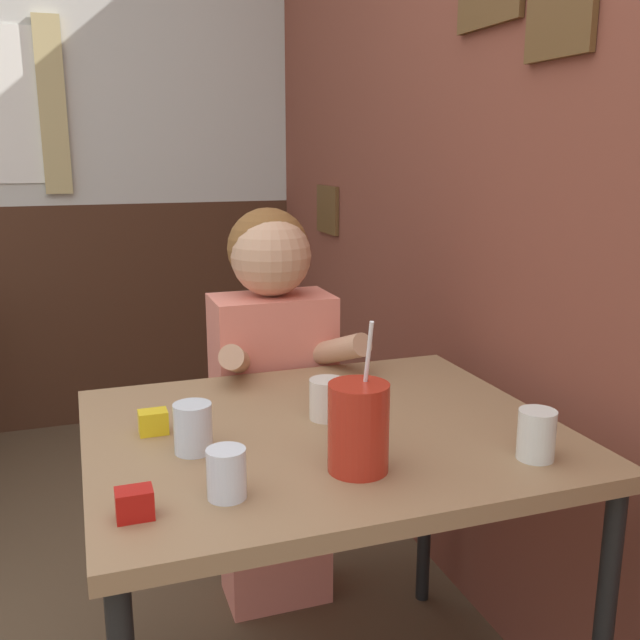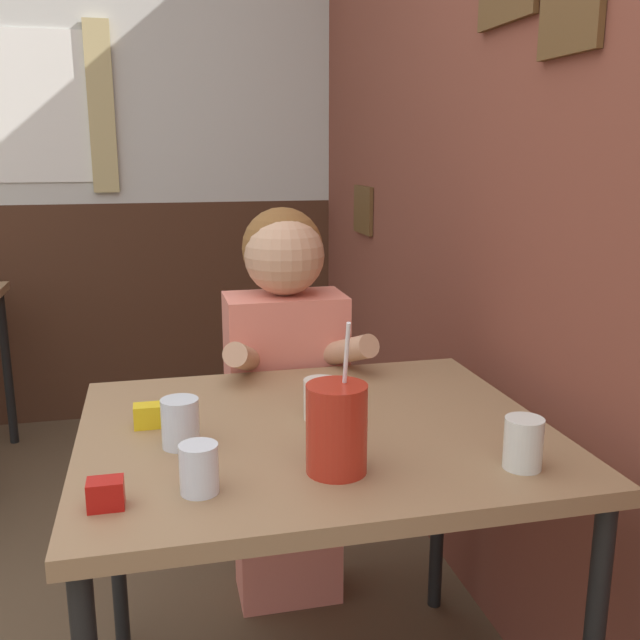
# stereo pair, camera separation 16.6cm
# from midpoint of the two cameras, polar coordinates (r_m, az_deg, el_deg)

# --- Properties ---
(brick_wall_right) EXTENTS (0.08, 4.61, 2.70)m
(brick_wall_right) POSITION_cam_midpoint_polar(r_m,az_deg,el_deg) (2.55, 10.59, 13.15)
(brick_wall_right) COLOR brown
(brick_wall_right) RESTS_ON ground_plane
(back_wall) EXTENTS (5.64, 0.09, 2.70)m
(back_wall) POSITION_cam_midpoint_polar(r_m,az_deg,el_deg) (3.68, -19.01, 12.74)
(back_wall) COLOR silver
(back_wall) RESTS_ON ground_plane
(main_table) EXTENTS (1.00, 0.84, 0.77)m
(main_table) POSITION_cam_midpoint_polar(r_m,az_deg,el_deg) (1.58, 2.68, -10.93)
(main_table) COLOR #93704C
(main_table) RESTS_ON ground_plane
(person_seated) EXTENTS (0.42, 0.42, 1.20)m
(person_seated) POSITION_cam_midpoint_polar(r_m,az_deg,el_deg) (2.10, -0.48, -5.96)
(person_seated) COLOR #EA7F6B
(person_seated) RESTS_ON ground_plane
(cocktail_pitcher) EXTENTS (0.11, 0.11, 0.29)m
(cocktail_pitcher) POSITION_cam_midpoint_polar(r_m,az_deg,el_deg) (1.32, 4.99, -8.70)
(cocktail_pitcher) COLOR #B22819
(cocktail_pitcher) RESTS_ON main_table
(glass_near_pitcher) EXTENTS (0.07, 0.07, 0.09)m
(glass_near_pitcher) POSITION_cam_midpoint_polar(r_m,az_deg,el_deg) (1.26, -5.89, -11.82)
(glass_near_pitcher) COLOR silver
(glass_near_pitcher) RESTS_ON main_table
(glass_center) EXTENTS (0.07, 0.07, 0.10)m
(glass_center) POSITION_cam_midpoint_polar(r_m,az_deg,el_deg) (1.42, 19.26, -9.35)
(glass_center) COLOR silver
(glass_center) RESTS_ON main_table
(glass_far_side) EXTENTS (0.08, 0.08, 0.09)m
(glass_far_side) POSITION_cam_midpoint_polar(r_m,az_deg,el_deg) (1.58, 3.12, -6.39)
(glass_far_side) COLOR silver
(glass_far_side) RESTS_ON main_table
(glass_by_brick) EXTENTS (0.08, 0.08, 0.10)m
(glass_by_brick) POSITION_cam_midpoint_polar(r_m,az_deg,el_deg) (1.45, -7.89, -8.22)
(glass_by_brick) COLOR silver
(glass_by_brick) RESTS_ON main_table
(condiment_ketchup) EXTENTS (0.06, 0.04, 0.05)m
(condiment_ketchup) POSITION_cam_midpoint_polar(r_m,az_deg,el_deg) (1.25, -13.07, -13.49)
(condiment_ketchup) COLOR #B7140F
(condiment_ketchup) RESTS_ON main_table
(condiment_mustard) EXTENTS (0.06, 0.04, 0.05)m
(condiment_mustard) POSITION_cam_midpoint_polar(r_m,az_deg,el_deg) (1.57, -10.66, -7.59)
(condiment_mustard) COLOR yellow
(condiment_mustard) RESTS_ON main_table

